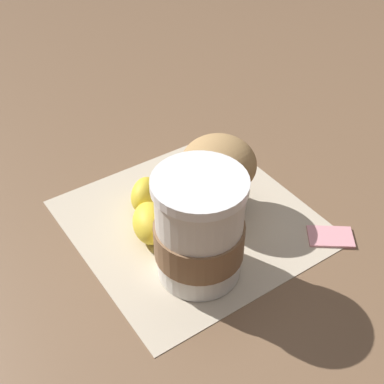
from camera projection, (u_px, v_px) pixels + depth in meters
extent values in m
plane|color=brown|center=(192.00, 222.00, 0.62)|extent=(3.00, 3.00, 0.00)
cube|color=beige|center=(192.00, 221.00, 0.62)|extent=(0.29, 0.29, 0.00)
cylinder|color=silver|center=(199.00, 232.00, 0.53)|extent=(0.09, 0.09, 0.11)
cylinder|color=white|center=(200.00, 184.00, 0.49)|extent=(0.09, 0.09, 0.01)
cylinder|color=#846042|center=(199.00, 239.00, 0.53)|extent=(0.09, 0.09, 0.04)
cylinder|color=white|center=(219.00, 197.00, 0.63)|extent=(0.07, 0.07, 0.03)
ellipsoid|color=#AD8451|center=(220.00, 165.00, 0.60)|extent=(0.09, 0.09, 0.06)
ellipsoid|color=yellow|center=(144.00, 195.00, 0.63)|extent=(0.05, 0.06, 0.04)
ellipsoid|color=yellow|center=(150.00, 223.00, 0.59)|extent=(0.07, 0.06, 0.04)
ellipsoid|color=yellow|center=(172.00, 250.00, 0.56)|extent=(0.05, 0.04, 0.04)
cube|color=pink|center=(331.00, 236.00, 0.60)|extent=(0.06, 0.06, 0.01)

